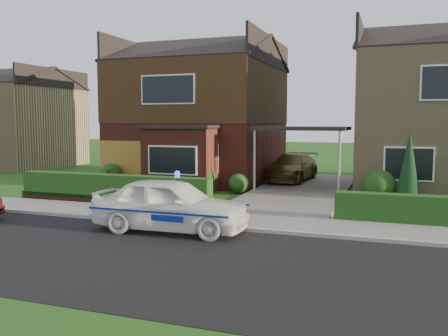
% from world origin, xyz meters
% --- Properties ---
extents(ground, '(120.00, 120.00, 0.00)m').
position_xyz_m(ground, '(0.00, 0.00, 0.00)').
color(ground, '#164512').
rests_on(ground, ground).
extents(road, '(60.00, 6.00, 0.02)m').
position_xyz_m(road, '(0.00, 0.00, 0.00)').
color(road, black).
rests_on(road, ground).
extents(kerb, '(60.00, 0.16, 0.12)m').
position_xyz_m(kerb, '(0.00, 3.05, 0.06)').
color(kerb, '#9E9993').
rests_on(kerb, ground).
extents(sidewalk, '(60.00, 2.00, 0.10)m').
position_xyz_m(sidewalk, '(0.00, 4.10, 0.05)').
color(sidewalk, slate).
rests_on(sidewalk, ground).
extents(driveway, '(3.80, 12.00, 0.12)m').
position_xyz_m(driveway, '(0.00, 11.00, 0.06)').
color(driveway, '#666059').
rests_on(driveway, ground).
extents(house_left, '(7.50, 9.53, 7.25)m').
position_xyz_m(house_left, '(-5.78, 13.90, 3.81)').
color(house_left, maroon).
rests_on(house_left, ground).
extents(house_right, '(7.50, 8.06, 7.25)m').
position_xyz_m(house_right, '(5.80, 13.99, 3.66)').
color(house_right, '#9A865E').
rests_on(house_right, ground).
extents(carport_link, '(3.80, 3.00, 2.77)m').
position_xyz_m(carport_link, '(0.00, 10.95, 2.66)').
color(carport_link, black).
rests_on(carport_link, ground).
extents(garage_door, '(2.20, 0.10, 2.10)m').
position_xyz_m(garage_door, '(-8.25, 9.96, 1.05)').
color(garage_door, '#966120').
rests_on(garage_door, ground).
extents(dwarf_wall, '(7.70, 0.25, 0.36)m').
position_xyz_m(dwarf_wall, '(-5.80, 5.30, 0.18)').
color(dwarf_wall, maroon).
rests_on(dwarf_wall, ground).
extents(hedge_left, '(7.50, 0.55, 0.90)m').
position_xyz_m(hedge_left, '(-5.80, 5.45, 0.00)').
color(hedge_left, '#123511').
rests_on(hedge_left, ground).
extents(shrub_left_far, '(1.08, 1.08, 1.08)m').
position_xyz_m(shrub_left_far, '(-8.50, 9.50, 0.54)').
color(shrub_left_far, '#123511').
rests_on(shrub_left_far, ground).
extents(shrub_left_mid, '(1.32, 1.32, 1.32)m').
position_xyz_m(shrub_left_mid, '(-4.00, 9.30, 0.66)').
color(shrub_left_mid, '#123511').
rests_on(shrub_left_mid, ground).
extents(shrub_left_near, '(0.84, 0.84, 0.84)m').
position_xyz_m(shrub_left_near, '(-2.40, 9.60, 0.42)').
color(shrub_left_near, '#123511').
rests_on(shrub_left_near, ground).
extents(shrub_right_near, '(1.20, 1.20, 1.20)m').
position_xyz_m(shrub_right_near, '(3.20, 9.40, 0.60)').
color(shrub_right_near, '#123511').
rests_on(shrub_right_near, ground).
extents(conifer_a, '(0.90, 0.90, 2.60)m').
position_xyz_m(conifer_a, '(4.20, 9.20, 1.30)').
color(conifer_a, black).
rests_on(conifer_a, ground).
extents(neighbour_left, '(6.50, 7.00, 5.20)m').
position_xyz_m(neighbour_left, '(-20.00, 16.00, 2.60)').
color(neighbour_left, '#9A865E').
rests_on(neighbour_left, ground).
extents(police_car, '(3.95, 4.34, 1.63)m').
position_xyz_m(police_car, '(-2.02, 2.40, 0.73)').
color(police_car, white).
rests_on(police_car, ground).
extents(driveway_car, '(2.17, 4.59, 1.29)m').
position_xyz_m(driveway_car, '(-1.00, 13.78, 0.77)').
color(driveway_car, brown).
rests_on(driveway_car, driveway).
extents(potted_plant_a, '(0.48, 0.37, 0.84)m').
position_xyz_m(potted_plant_a, '(-7.61, 7.60, 0.42)').
color(potted_plant_a, gray).
rests_on(potted_plant_a, ground).
extents(potted_plant_b, '(0.61, 0.58, 0.86)m').
position_xyz_m(potted_plant_b, '(-8.43, 9.00, 0.43)').
color(potted_plant_b, gray).
rests_on(potted_plant_b, ground).
extents(potted_plant_c, '(0.51, 0.51, 0.79)m').
position_xyz_m(potted_plant_c, '(-5.04, 8.13, 0.40)').
color(potted_plant_c, gray).
rests_on(potted_plant_c, ground).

